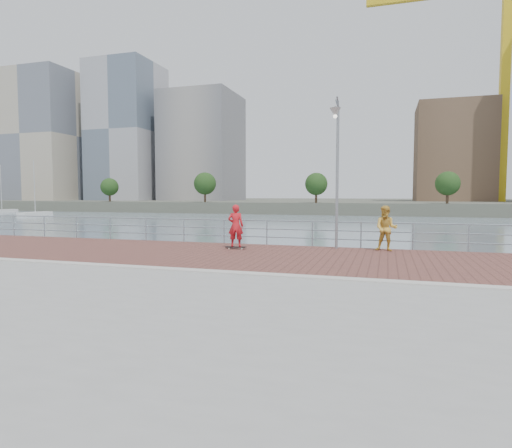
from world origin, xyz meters
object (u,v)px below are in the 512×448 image
(street_lamp, at_px, (336,146))
(skateboarder, at_px, (236,226))
(guardrail, at_px, (289,230))
(bystander, at_px, (386,228))

(street_lamp, distance_m, skateboarder, 5.18)
(skateboarder, bearing_deg, street_lamp, -176.93)
(guardrail, bearing_deg, skateboarder, -134.63)
(street_lamp, bearing_deg, bystander, 6.19)
(street_lamp, relative_size, bystander, 3.27)
(guardrail, xyz_separation_m, skateboarder, (-1.84, -1.86, 0.29))
(guardrail, distance_m, street_lamp, 4.19)
(guardrail, relative_size, bystander, 21.66)
(guardrail, distance_m, skateboarder, 2.63)
(skateboarder, xyz_separation_m, bystander, (5.93, 1.15, -0.06))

